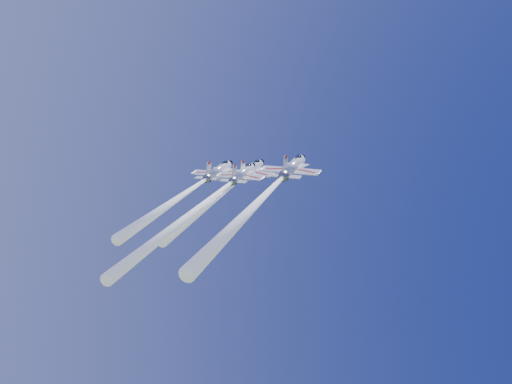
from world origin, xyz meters
TOP-DOWN VIEW (x-y plane):
  - jet_lead at (-8.84, -2.79)m, footprint 30.64×23.25m
  - jet_left at (-14.97, -0.80)m, footprint 29.04×22.05m
  - jet_right at (-9.13, -13.84)m, footprint 37.06×28.26m
  - jet_slot at (-17.80, -9.83)m, footprint 33.23×25.57m

SIDE VIEW (x-z plane):
  - jet_slot at x=-17.80m, z-range 82.42..119.01m
  - jet_right at x=-9.13m, z-range 83.16..122.03m
  - jet_left at x=-14.97m, z-range 89.77..119.85m
  - jet_lead at x=-8.84m, z-range 89.62..121.30m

